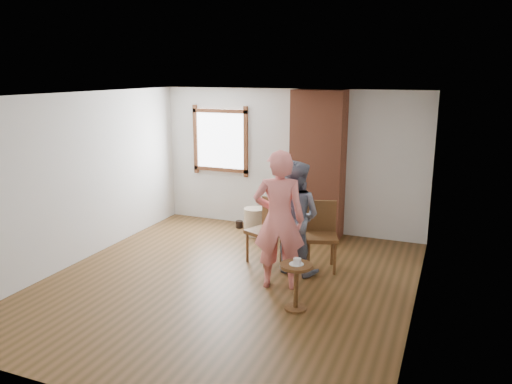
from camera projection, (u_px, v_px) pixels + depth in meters
ground at (227, 283)px, 7.01m from camera, size 5.50×5.50×0.00m
room_shell at (240, 149)px, 7.15m from camera, size 5.04×5.52×2.62m
brick_chimney at (318, 165)px, 8.73m from camera, size 0.90×0.50×2.60m
stoneware_crock at (254, 222)px, 9.03m from camera, size 0.50×0.50×0.49m
dark_pot at (239, 224)px, 9.47m from camera, size 0.18×0.18×0.14m
dining_chair_left at (268, 227)px, 7.72m from camera, size 0.60×0.60×0.99m
dining_chair_right at (321, 231)px, 7.45m from camera, size 0.60×0.60×1.01m
side_table at (296, 279)px, 6.14m from camera, size 0.40×0.40×0.60m
cake_plate at (296, 264)px, 6.09m from camera, size 0.18×0.18×0.01m
cake_slice at (297, 262)px, 6.08m from camera, size 0.08×0.07×0.06m
man at (294, 217)px, 7.26m from camera, size 0.91×0.77×1.67m
person_pink at (279, 220)px, 6.69m from camera, size 0.80×0.63×1.91m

